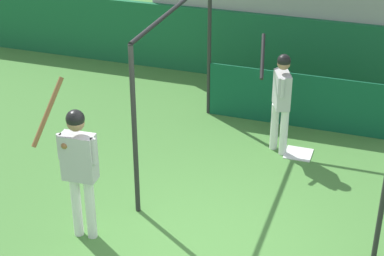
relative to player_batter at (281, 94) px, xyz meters
name	(u,v)px	position (x,y,z in m)	size (l,w,h in m)	color
ground_plane	(199,253)	(-0.39, -3.00, -1.03)	(60.00, 60.00, 0.00)	#477F38
outfield_wall	(290,51)	(-0.39, 2.83, -0.32)	(24.00, 0.12, 1.41)	#196038
batting_cage	(293,82)	(0.12, 0.31, 0.10)	(3.35, 3.42, 2.55)	#282828
home_plate	(298,154)	(0.36, 0.00, -1.02)	(0.44, 0.44, 0.02)	white
player_batter	(281,94)	(0.00, 0.00, 0.00)	(0.66, 0.74, 1.86)	white
player_waiting	(78,162)	(-1.97, -3.12, 0.12)	(0.78, 0.56, 2.20)	white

